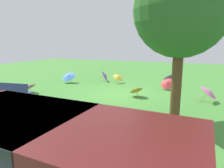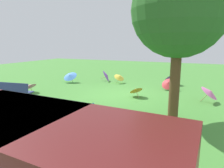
{
  "view_description": "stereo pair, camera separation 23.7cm",
  "coord_description": "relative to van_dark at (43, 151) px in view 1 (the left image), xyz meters",
  "views": [
    {
      "loc": [
        -3.51,
        9.58,
        2.65
      ],
      "look_at": [
        0.36,
        0.23,
        0.6
      ],
      "focal_mm": 32.17,
      "sensor_mm": 36.0,
      "label": 1
    },
    {
      "loc": [
        -3.73,
        9.49,
        2.65
      ],
      "look_at": [
        0.36,
        0.23,
        0.6
      ],
      "focal_mm": 32.17,
      "sensor_mm": 36.0,
      "label": 2
    }
  ],
  "objects": [
    {
      "name": "ground",
      "position": [
        1.32,
        -7.23,
        -0.91
      ],
      "size": [
        40.0,
        40.0,
        0.0
      ],
      "primitive_type": "plane",
      "color": "#478C38"
    },
    {
      "name": "van_dark",
      "position": [
        0.0,
        0.0,
        0.0
      ],
      "size": [
        4.69,
        2.33,
        1.53
      ],
      "color": "#591919",
      "rests_on": "ground"
    },
    {
      "name": "park_bench",
      "position": [
        5.33,
        -4.2,
        -0.45
      ],
      "size": [
        1.65,
        0.7,
        0.9
      ],
      "color": "navy",
      "rests_on": "ground"
    },
    {
      "name": "shade_tree",
      "position": [
        -1.65,
        -4.84,
        2.78
      ],
      "size": [
        3.13,
        3.13,
        5.28
      ],
      "color": "brown",
      "rests_on": "ground"
    },
    {
      "name": "parasol_purple_0",
      "position": [
        3.62,
        -10.5,
        -0.51
      ],
      "size": [
        0.8,
        0.96,
        0.8
      ],
      "color": "tan",
      "rests_on": "ground"
    },
    {
      "name": "parasol_blue_0",
      "position": [
        1.1,
        -3.64,
        -0.6
      ],
      "size": [
        0.55,
        0.64,
        0.63
      ],
      "color": "tan",
      "rests_on": "ground"
    },
    {
      "name": "parasol_pink_0",
      "position": [
        -2.92,
        -7.57,
        -0.41
      ],
      "size": [
        0.89,
        0.95,
        0.81
      ],
      "color": "tan",
      "rests_on": "ground"
    },
    {
      "name": "parasol_red_0",
      "position": [
        -0.81,
        -9.41,
        -0.5
      ],
      "size": [
        0.91,
        0.83,
        0.74
      ],
      "color": "tan",
      "rests_on": "ground"
    },
    {
      "name": "parasol_purple_1",
      "position": [
        -0.7,
        -11.13,
        -0.48
      ],
      "size": [
        1.14,
        1.13,
        0.81
      ],
      "color": "tan",
      "rests_on": "ground"
    },
    {
      "name": "parasol_blue_1",
      "position": [
        5.72,
        -9.02,
        -0.43
      ],
      "size": [
        0.93,
        0.88,
        0.8
      ],
      "color": "tan",
      "rests_on": "ground"
    },
    {
      "name": "parasol_pink_1",
      "position": [
        6.05,
        -5.74,
        -0.54
      ],
      "size": [
        0.74,
        0.78,
        0.61
      ],
      "color": "tan",
      "rests_on": "ground"
    },
    {
      "name": "parasol_yellow_0",
      "position": [
        2.52,
        -10.18,
        -0.47
      ],
      "size": [
        0.9,
        0.92,
        0.69
      ],
      "color": "tan",
      "rests_on": "ground"
    },
    {
      "name": "parasol_orange_1",
      "position": [
        0.45,
        -7.21,
        -0.55
      ],
      "size": [
        0.88,
        0.88,
        0.6
      ],
      "color": "tan",
      "rests_on": "ground"
    }
  ]
}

